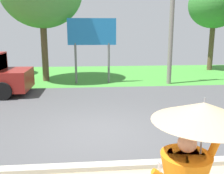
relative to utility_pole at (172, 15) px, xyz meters
The scene contains 4 objects.
ground_plane 6.59m from the utility_pole, 137.80° to the right, with size 40.00×22.00×0.20m.
utility_pole is the anchor object (origin of this frame).
roadside_billboard 4.35m from the utility_pole, behind, with size 2.60×0.12×3.50m.
tree_center_back 6.65m from the utility_pole, 45.96° to the left, with size 3.63×3.63×6.32m.
Camera 1 is at (-0.31, -6.94, 2.85)m, focal length 41.21 mm.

